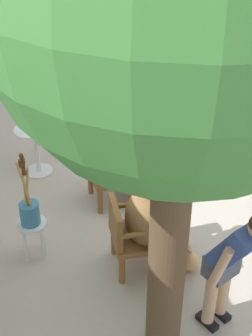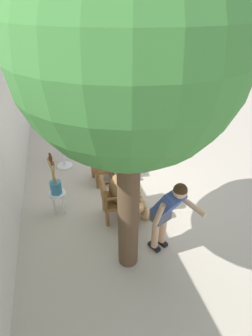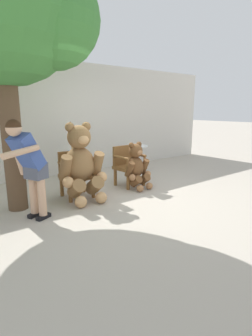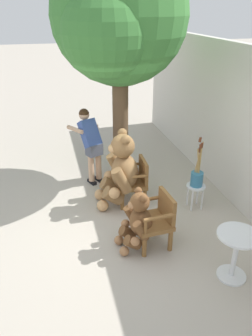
{
  "view_description": "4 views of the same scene",
  "coord_description": "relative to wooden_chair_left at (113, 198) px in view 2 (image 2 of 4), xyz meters",
  "views": [
    {
      "loc": [
        -4.32,
        1.57,
        3.78
      ],
      "look_at": [
        0.04,
        0.41,
        0.86
      ],
      "focal_mm": 50.0,
      "sensor_mm": 36.0,
      "label": 1
    },
    {
      "loc": [
        -4.47,
        1.32,
        3.65
      ],
      "look_at": [
        -0.36,
        0.2,
        0.93
      ],
      "focal_mm": 28.0,
      "sensor_mm": 36.0,
      "label": 2
    },
    {
      "loc": [
        -2.79,
        -3.9,
        1.65
      ],
      "look_at": [
        0.1,
        -0.1,
        0.57
      ],
      "focal_mm": 28.0,
      "sensor_mm": 36.0,
      "label": 3
    },
    {
      "loc": [
        4.49,
        -0.89,
        3.36
      ],
      "look_at": [
        -0.29,
        0.29,
        0.9
      ],
      "focal_mm": 35.0,
      "sensor_mm": 36.0,
      "label": 4
    }
  ],
  "objects": [
    {
      "name": "wooden_chair_left",
      "position": [
        0.0,
        0.0,
        0.0
      ],
      "size": [
        0.59,
        0.55,
        0.86
      ],
      "color": "brown",
      "rests_on": "ground"
    },
    {
      "name": "patio_tree",
      "position": [
        -0.98,
        -0.07,
        2.67
      ],
      "size": [
        2.58,
        2.46,
        4.43
      ],
      "color": "brown",
      "rests_on": "ground"
    },
    {
      "name": "round_side_table",
      "position": [
        2.19,
        0.8,
        -0.01
      ],
      "size": [
        0.56,
        0.56,
        0.72
      ],
      "color": "silver",
      "rests_on": "ground"
    },
    {
      "name": "teddy_bear_small",
      "position": [
        1.26,
        -0.29,
        0.02
      ],
      "size": [
        0.59,
        0.57,
        0.98
      ],
      "color": "brown",
      "rests_on": "ground"
    },
    {
      "name": "white_stool",
      "position": [
        0.46,
        1.02,
        -0.11
      ],
      "size": [
        0.34,
        0.34,
        0.46
      ],
      "color": "silver",
      "rests_on": "ground"
    },
    {
      "name": "brush_bucket",
      "position": [
        0.46,
        1.02,
        0.18
      ],
      "size": [
        0.22,
        0.22,
        0.91
      ],
      "color": "teal",
      "rests_on": "white_stool"
    },
    {
      "name": "teddy_bear_large",
      "position": [
        -0.01,
        -0.26,
        0.24
      ],
      "size": [
        0.85,
        0.82,
        1.42
      ],
      "color": "olive",
      "rests_on": "ground"
    },
    {
      "name": "back_wall",
      "position": [
        0.63,
        1.86,
        0.94
      ],
      "size": [
        10.0,
        0.16,
        2.8
      ],
      "primitive_type": "cube",
      "color": "beige",
      "rests_on": "ground"
    },
    {
      "name": "ground_plane",
      "position": [
        0.63,
        -0.54,
        -0.46
      ],
      "size": [
        60.0,
        60.0,
        0.0
      ],
      "primitive_type": "plane",
      "color": "#B2A899"
    },
    {
      "name": "person_visitor",
      "position": [
        -1.04,
        -0.64,
        0.44
      ],
      "size": [
        0.71,
        0.68,
        1.52
      ],
      "color": "black",
      "rests_on": "ground"
    },
    {
      "name": "wooden_chair_right",
      "position": [
        1.26,
        -0.0,
        0.0
      ],
      "size": [
        0.6,
        0.56,
        0.86
      ],
      "color": "brown",
      "rests_on": "ground"
    }
  ]
}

